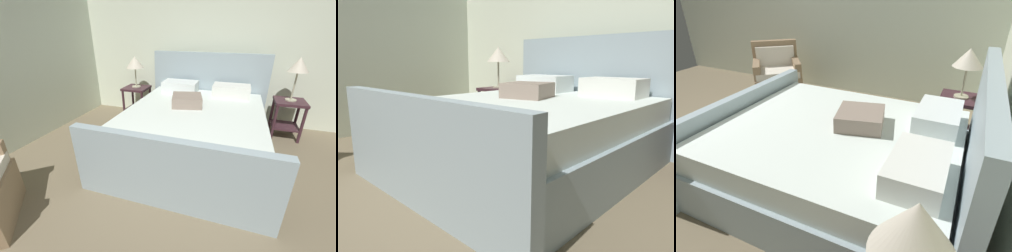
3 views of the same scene
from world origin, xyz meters
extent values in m
cube|color=silver|center=(0.00, 3.16, 1.39)|extent=(5.21, 0.12, 2.78)
cube|color=#9BAEB7|center=(-0.13, 1.78, 0.20)|extent=(1.84, 2.14, 0.40)
cube|color=#9BAEB7|center=(-0.12, 2.90, 0.62)|extent=(1.95, 0.11, 1.24)
cube|color=#9BAEB7|center=(-0.13, 0.67, 0.38)|extent=(1.95, 0.11, 0.75)
cube|color=white|center=(-0.13, 1.78, 0.51)|extent=(1.76, 2.08, 0.22)
cube|color=white|center=(-0.54, 2.57, 0.71)|extent=(0.56, 0.36, 0.18)
cube|color=white|center=(0.29, 2.57, 0.71)|extent=(0.56, 0.36, 0.18)
cube|color=gray|center=(-0.27, 1.94, 0.69)|extent=(0.48, 0.48, 0.14)
cube|color=#3C2129|center=(1.17, 2.69, 0.58)|extent=(0.44, 0.44, 0.04)
cube|color=#3C2129|center=(1.17, 2.69, 0.18)|extent=(0.40, 0.40, 0.02)
cylinder|color=#3C2129|center=(0.98, 2.50, 0.28)|extent=(0.04, 0.04, 0.56)
cylinder|color=#3C2129|center=(1.36, 2.50, 0.28)|extent=(0.04, 0.04, 0.56)
cylinder|color=#3C2129|center=(0.98, 2.88, 0.28)|extent=(0.04, 0.04, 0.56)
cylinder|color=#3C2129|center=(1.36, 2.88, 0.28)|extent=(0.04, 0.04, 0.56)
cylinder|color=#B7B293|center=(1.17, 2.69, 0.61)|extent=(0.16, 0.16, 0.02)
cylinder|color=#B7B293|center=(1.17, 2.69, 0.83)|extent=(0.02, 0.02, 0.41)
cone|color=beige|center=(1.17, 2.69, 1.13)|extent=(0.28, 0.28, 0.20)
cube|color=#3C2129|center=(-1.42, 2.70, 0.58)|extent=(0.44, 0.44, 0.04)
cube|color=#3C2129|center=(-1.42, 2.70, 0.18)|extent=(0.40, 0.40, 0.02)
cylinder|color=#3C2129|center=(-1.61, 2.51, 0.28)|extent=(0.04, 0.04, 0.56)
cylinder|color=#3C2129|center=(-1.23, 2.51, 0.28)|extent=(0.04, 0.04, 0.56)
cylinder|color=#3C2129|center=(-1.61, 2.89, 0.28)|extent=(0.04, 0.04, 0.56)
cylinder|color=#3C2129|center=(-1.23, 2.89, 0.28)|extent=(0.04, 0.04, 0.56)
cylinder|color=#B7B293|center=(-1.42, 2.70, 0.61)|extent=(0.16, 0.16, 0.02)
cylinder|color=#B7B293|center=(-1.42, 2.70, 0.79)|extent=(0.02, 0.02, 0.33)
cone|color=beige|center=(-1.42, 2.70, 1.05)|extent=(0.32, 0.32, 0.20)
camera|label=1|loc=(0.36, -0.81, 1.60)|focal=22.57mm
camera|label=2|loc=(1.55, -0.27, 0.95)|focal=32.13mm
camera|label=3|loc=(1.77, 2.75, 1.77)|focal=29.39mm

